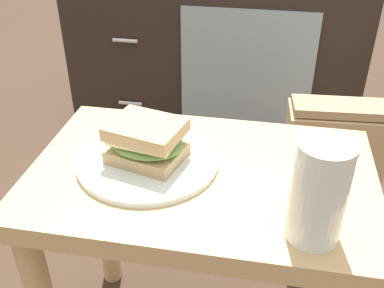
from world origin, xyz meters
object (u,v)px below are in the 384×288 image
Objects in this scene: plate at (148,160)px; sandwich_front at (147,141)px; beer_glass at (319,193)px; tv_cabinet at (217,55)px; paper_bag at (328,171)px.

sandwich_front reaches higher than plate.
sandwich_front is 0.29m from beer_glass.
tv_cabinet is 4.09× the size of plate.
beer_glass is (0.26, -0.12, 0.03)m from sandwich_front.
beer_glass is at bearing -100.53° from paper_bag.
plate is 0.04m from sandwich_front.
tv_cabinet is 6.62× the size of beer_glass.
tv_cabinet is at bearing 90.38° from sandwich_front.
beer_glass reaches higher than paper_bag.
paper_bag is at bearing 79.47° from beer_glass.
tv_cabinet reaches higher than paper_bag.
plate is 0.59× the size of paper_bag.
beer_glass reaches higher than tv_cabinet.
paper_bag is at bearing 49.05° from sandwich_front.
sandwich_front is at bearing 154.51° from beer_glass.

